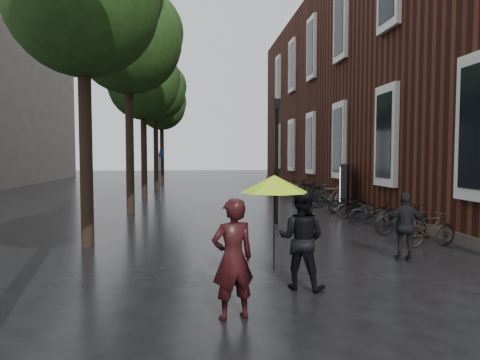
{
  "coord_description": "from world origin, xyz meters",
  "views": [
    {
      "loc": [
        -1.37,
        -4.14,
        2.33
      ],
      "look_at": [
        -0.18,
        7.09,
        1.66
      ],
      "focal_mm": 32.0,
      "sensor_mm": 36.0,
      "label": 1
    }
  ],
  "objects": [
    {
      "name": "brick_building",
      "position": [
        10.47,
        19.46,
        5.99
      ],
      "size": [
        10.2,
        33.2,
        12.0
      ],
      "color": "#38160F",
      "rests_on": "ground"
    },
    {
      "name": "street_trees",
      "position": [
        -3.99,
        15.91,
        6.34
      ],
      "size": [
        4.33,
        34.03,
        8.91
      ],
      "color": "black",
      "rests_on": "ground"
    },
    {
      "name": "person_burgundy",
      "position": [
        -0.85,
        1.79,
        0.86
      ],
      "size": [
        0.72,
        0.58,
        1.73
      ],
      "primitive_type": "imported",
      "rotation": [
        0.0,
        0.0,
        3.43
      ],
      "color": "black",
      "rests_on": "ground"
    },
    {
      "name": "person_black",
      "position": [
        0.46,
        3.06,
        0.87
      ],
      "size": [
        1.06,
        0.98,
        1.74
      ],
      "primitive_type": "imported",
      "rotation": [
        0.0,
        0.0,
        2.65
      ],
      "color": "black",
      "rests_on": "ground"
    },
    {
      "name": "lime_umbrella",
      "position": [
        -0.15,
        2.37,
        1.88
      ],
      "size": [
        1.06,
        1.06,
        1.57
      ],
      "rotation": [
        0.0,
        0.0,
        -0.16
      ],
      "color": "black",
      "rests_on": "ground"
    },
    {
      "name": "pedestrian_walking",
      "position": [
        3.22,
        4.71,
        0.75
      ],
      "size": [
        0.94,
        0.56,
        1.5
      ],
      "primitive_type": "imported",
      "rotation": [
        0.0,
        0.0,
        2.91
      ],
      "color": "black",
      "rests_on": "ground"
    },
    {
      "name": "parked_bicycles",
      "position": [
        4.56,
        13.4,
        0.47
      ],
      "size": [
        2.06,
        15.34,
        1.05
      ],
      "color": "black",
      "rests_on": "ground"
    },
    {
      "name": "ad_lightbox",
      "position": [
        4.99,
        13.49,
        0.97
      ],
      "size": [
        0.29,
        1.28,
        1.94
      ],
      "rotation": [
        0.0,
        0.0,
        -0.43
      ],
      "color": "black",
      "rests_on": "ground"
    },
    {
      "name": "lamp_post",
      "position": [
        1.36,
        9.99,
        2.54
      ],
      "size": [
        0.22,
        0.22,
        4.19
      ],
      "rotation": [
        0.0,
        0.0,
        -0.16
      ],
      "color": "black",
      "rests_on": "ground"
    },
    {
      "name": "cycle_sign",
      "position": [
        -3.16,
        18.38,
        1.75
      ],
      "size": [
        0.14,
        0.48,
        2.64
      ],
      "rotation": [
        0.0,
        0.0,
        0.42
      ],
      "color": "#262628",
      "rests_on": "ground"
    }
  ]
}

